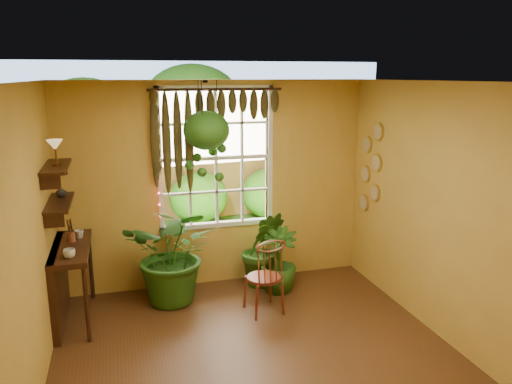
% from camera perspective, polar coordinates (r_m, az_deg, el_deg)
% --- Properties ---
extents(floor, '(4.50, 4.50, 0.00)m').
position_cam_1_polar(floor, '(5.05, 1.16, -19.88)').
color(floor, '#502816').
rests_on(floor, ground).
extents(ceiling, '(4.50, 4.50, 0.00)m').
position_cam_1_polar(ceiling, '(4.23, 1.34, 12.46)').
color(ceiling, white).
rests_on(ceiling, wall_back).
extents(wall_back, '(4.00, 0.00, 4.00)m').
position_cam_1_polar(wall_back, '(6.56, -4.50, 0.83)').
color(wall_back, gold).
rests_on(wall_back, floor).
extents(wall_left, '(0.00, 4.50, 4.50)m').
position_cam_1_polar(wall_left, '(4.34, -25.09, -6.96)').
color(wall_left, gold).
rests_on(wall_left, floor).
extents(wall_right, '(0.00, 4.50, 4.50)m').
position_cam_1_polar(wall_right, '(5.37, 22.15, -2.96)').
color(wall_right, gold).
rests_on(wall_right, floor).
extents(window, '(1.52, 0.10, 1.86)m').
position_cam_1_polar(window, '(6.53, -4.61, 3.89)').
color(window, white).
rests_on(window, wall_back).
extents(valance_vine, '(1.70, 0.12, 1.10)m').
position_cam_1_polar(valance_vine, '(6.32, -5.25, 8.84)').
color(valance_vine, '#36190E').
rests_on(valance_vine, window).
extents(string_lights, '(0.03, 0.03, 1.54)m').
position_cam_1_polar(string_lights, '(6.33, -11.24, 3.84)').
color(string_lights, '#FF2633').
rests_on(string_lights, window).
extents(wall_plates, '(0.04, 0.32, 1.10)m').
position_cam_1_polar(wall_plates, '(6.77, 12.95, 2.64)').
color(wall_plates, '#F0E6C4').
rests_on(wall_plates, wall_right).
extents(counter_ledge, '(0.40, 1.20, 0.90)m').
position_cam_1_polar(counter_ledge, '(6.09, -21.19, -8.92)').
color(counter_ledge, '#36190E').
rests_on(counter_ledge, floor).
extents(shelf_lower, '(0.25, 0.90, 0.04)m').
position_cam_1_polar(shelf_lower, '(5.83, -21.55, -1.15)').
color(shelf_lower, '#36190E').
rests_on(shelf_lower, wall_left).
extents(shelf_upper, '(0.25, 0.90, 0.04)m').
position_cam_1_polar(shelf_upper, '(5.75, -21.89, 2.71)').
color(shelf_upper, '#36190E').
rests_on(shelf_upper, wall_left).
extents(backyard, '(14.00, 10.00, 12.00)m').
position_cam_1_polar(backyard, '(11.11, -8.01, 5.51)').
color(backyard, '#225418').
rests_on(backyard, ground).
extents(windsor_chair, '(0.46, 0.48, 1.08)m').
position_cam_1_polar(windsor_chair, '(5.99, 1.01, -10.85)').
color(windsor_chair, maroon).
rests_on(windsor_chair, floor).
extents(potted_plant_left, '(1.44, 1.36, 1.26)m').
position_cam_1_polar(potted_plant_left, '(6.21, -9.27, -6.92)').
color(potted_plant_left, '#204E14').
rests_on(potted_plant_left, floor).
extents(potted_plant_mid, '(0.64, 0.55, 1.03)m').
position_cam_1_polar(potted_plant_mid, '(6.64, 0.80, -6.48)').
color(potted_plant_mid, '#204E14').
rests_on(potted_plant_mid, floor).
extents(potted_plant_right, '(0.62, 0.62, 0.85)m').
position_cam_1_polar(potted_plant_right, '(6.50, 2.54, -7.79)').
color(potted_plant_right, '#204E14').
rests_on(potted_plant_right, floor).
extents(hanging_basket, '(0.57, 0.57, 1.23)m').
position_cam_1_polar(hanging_basket, '(6.17, -5.68, 6.24)').
color(hanging_basket, black).
rests_on(hanging_basket, ceiling).
extents(cup_a, '(0.14, 0.14, 0.10)m').
position_cam_1_polar(cup_a, '(5.56, -20.56, -6.60)').
color(cup_a, silver).
rests_on(cup_a, counter_ledge).
extents(cup_b, '(0.11, 0.11, 0.10)m').
position_cam_1_polar(cup_b, '(6.18, -19.55, -4.57)').
color(cup_b, beige).
rests_on(cup_b, counter_ledge).
extents(brush_jar, '(0.09, 0.09, 0.34)m').
position_cam_1_polar(brush_jar, '(6.06, -20.43, -4.14)').
color(brush_jar, brown).
rests_on(brush_jar, counter_ledge).
extents(shelf_vase, '(0.13, 0.13, 0.12)m').
position_cam_1_polar(shelf_vase, '(6.01, -21.39, 0.05)').
color(shelf_vase, '#B2AD99').
rests_on(shelf_vase, shelf_lower).
extents(tiffany_lamp, '(0.17, 0.17, 0.28)m').
position_cam_1_polar(tiffany_lamp, '(5.66, -21.99, 4.84)').
color(tiffany_lamp, brown).
rests_on(tiffany_lamp, shelf_upper).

